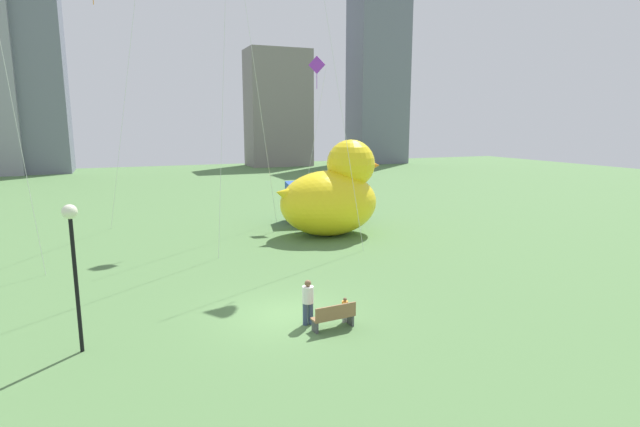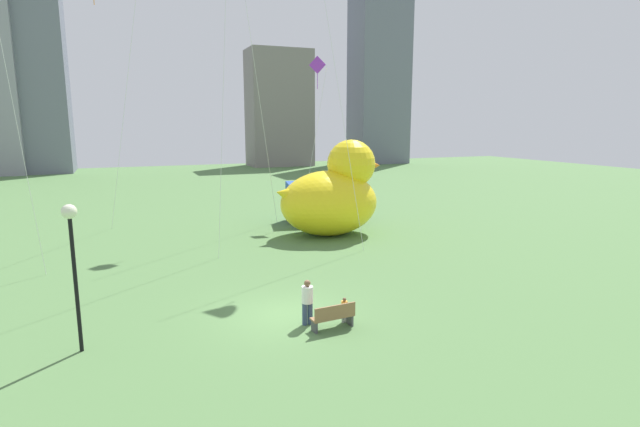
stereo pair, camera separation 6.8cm
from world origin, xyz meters
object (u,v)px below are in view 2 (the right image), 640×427
(lamppost, at_px, (72,243))
(box_truck, at_px, (324,202))
(park_bench, at_px, (334,316))
(person_adult, at_px, (307,300))
(person_child, at_px, (344,309))
(kite_purple, at_px, (317,72))
(giant_inflatable_duck, at_px, (333,195))

(lamppost, relative_size, box_truck, 0.79)
(park_bench, bearing_deg, person_adult, 132.81)
(park_bench, height_order, person_child, person_child)
(person_child, distance_m, lamppost, 9.05)
(lamppost, distance_m, kite_purple, 25.05)
(person_child, bearing_deg, giant_inflatable_duck, 68.01)
(box_truck, height_order, kite_purple, kite_purple)
(park_bench, height_order, kite_purple, kite_purple)
(person_child, distance_m, box_truck, 18.45)
(person_adult, distance_m, giant_inflatable_duck, 14.45)
(person_adult, relative_size, kite_purple, 0.14)
(person_child, xyz_separation_m, lamppost, (-8.49, 1.04, 2.95))
(person_child, bearing_deg, park_bench, -146.06)
(park_bench, xyz_separation_m, person_adult, (-0.68, 0.73, 0.42))
(giant_inflatable_duck, bearing_deg, park_bench, -113.55)
(person_adult, bearing_deg, lamppost, 174.43)
(person_adult, height_order, kite_purple, kite_purple)
(park_bench, xyz_separation_m, lamppost, (-7.90, 1.44, 2.98))
(giant_inflatable_duck, distance_m, kite_purple, 10.45)
(person_child, relative_size, kite_purple, 0.08)
(person_adult, height_order, giant_inflatable_duck, giant_inflatable_duck)
(giant_inflatable_duck, bearing_deg, person_adult, -117.20)
(person_child, relative_size, giant_inflatable_duck, 0.13)
(kite_purple, bearing_deg, lamppost, -129.61)
(park_bench, distance_m, person_adult, 1.08)
(lamppost, height_order, kite_purple, kite_purple)
(park_bench, distance_m, kite_purple, 23.56)
(person_adult, relative_size, person_child, 1.76)
(giant_inflatable_duck, height_order, box_truck, giant_inflatable_duck)
(lamppost, distance_m, box_truck, 22.12)
(person_child, xyz_separation_m, giant_inflatable_duck, (5.29, 13.10, 2.04))
(lamppost, height_order, box_truck, lamppost)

